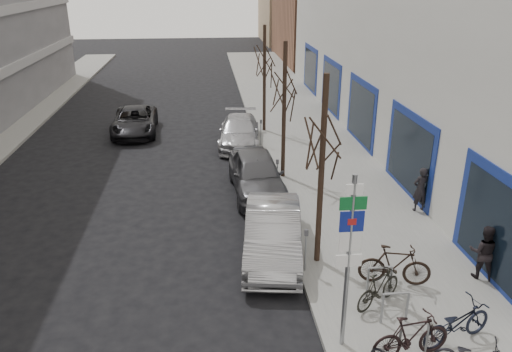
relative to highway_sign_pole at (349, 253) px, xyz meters
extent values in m
cube|color=slate|center=(2.10, 10.01, -2.38)|extent=(5.00, 70.00, 0.15)
cube|color=brown|center=(10.60, 40.01, 1.54)|extent=(12.00, 14.00, 8.00)
cube|color=#937A5B|center=(11.10, 55.01, 2.04)|extent=(13.00, 12.00, 9.00)
cylinder|color=gray|center=(0.00, 0.01, -0.36)|extent=(0.10, 0.10, 4.20)
cube|color=white|center=(0.00, -0.02, 1.44)|extent=(0.35, 0.03, 0.22)
cube|color=#0C5926|center=(0.00, -0.02, 1.14)|extent=(0.55, 0.03, 0.28)
cube|color=navy|center=(0.00, -0.02, 0.74)|extent=(0.50, 0.03, 0.45)
cube|color=maroon|center=(0.00, -0.03, 0.74)|extent=(0.18, 0.02, 0.14)
cube|color=white|center=(0.00, -0.02, 0.29)|extent=(0.45, 0.03, 0.45)
cube|color=white|center=(0.00, -0.02, -0.16)|extent=(0.55, 0.03, 0.28)
cylinder|color=gray|center=(1.10, -0.49, -1.91)|extent=(0.06, 0.06, 0.80)
cylinder|color=gray|center=(1.70, -0.49, -1.91)|extent=(0.06, 0.06, 0.80)
cylinder|color=gray|center=(1.40, -0.49, -1.51)|extent=(0.60, 0.06, 0.06)
cylinder|color=gray|center=(1.10, 0.61, -1.91)|extent=(0.06, 0.06, 0.80)
cylinder|color=gray|center=(1.70, 0.61, -1.91)|extent=(0.06, 0.06, 0.80)
cylinder|color=gray|center=(1.40, 0.61, -1.51)|extent=(0.60, 0.06, 0.06)
cylinder|color=gray|center=(1.10, 1.71, -1.91)|extent=(0.06, 0.06, 0.80)
cylinder|color=gray|center=(1.70, 1.71, -1.91)|extent=(0.06, 0.06, 0.80)
cylinder|color=gray|center=(1.40, 1.71, -1.51)|extent=(0.60, 0.06, 0.06)
cylinder|color=black|center=(0.20, 3.51, 0.29)|extent=(0.16, 0.16, 5.50)
cylinder|color=black|center=(0.20, 10.01, 0.29)|extent=(0.16, 0.16, 5.50)
cylinder|color=black|center=(0.20, 16.51, 0.29)|extent=(0.16, 0.16, 5.50)
cylinder|color=gray|center=(-0.25, 3.01, -1.76)|extent=(0.05, 0.05, 1.10)
cube|color=#3F3F44|center=(-0.25, 3.01, -1.13)|extent=(0.10, 0.08, 0.18)
cylinder|color=gray|center=(-0.25, 8.51, -1.76)|extent=(0.05, 0.05, 1.10)
cube|color=#3F3F44|center=(-0.25, 8.51, -1.13)|extent=(0.10, 0.08, 0.18)
cylinder|color=gray|center=(-0.25, 14.01, -1.76)|extent=(0.05, 0.05, 1.10)
cube|color=#3F3F44|center=(-0.25, 14.01, -1.13)|extent=(0.10, 0.08, 0.18)
imported|color=black|center=(1.32, -0.55, -1.76)|extent=(1.87, 0.80, 1.10)
imported|color=black|center=(2.52, -0.17, -1.74)|extent=(1.96, 1.15, 1.14)
imported|color=black|center=(1.24, 1.31, -1.82)|extent=(1.60, 1.28, 0.97)
imported|color=black|center=(1.95, 2.14, -1.73)|extent=(1.98, 1.01, 1.15)
imported|color=#98989C|center=(-1.00, 4.13, -1.71)|extent=(2.18, 4.71, 1.49)
imported|color=#4B4B50|center=(-1.00, 8.74, -1.67)|extent=(2.08, 4.71, 1.57)
imported|color=#A8A8AD|center=(-1.24, 14.63, -1.78)|extent=(2.36, 4.82, 1.35)
imported|color=black|center=(-6.55, 17.14, -1.80)|extent=(2.39, 4.85, 1.32)
imported|color=black|center=(4.40, 6.36, -1.52)|extent=(0.62, 0.45, 1.58)
imported|color=black|center=(4.40, 2.22, -1.53)|extent=(0.68, 0.60, 1.55)
camera|label=1|loc=(-2.80, -8.63, 5.30)|focal=35.00mm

